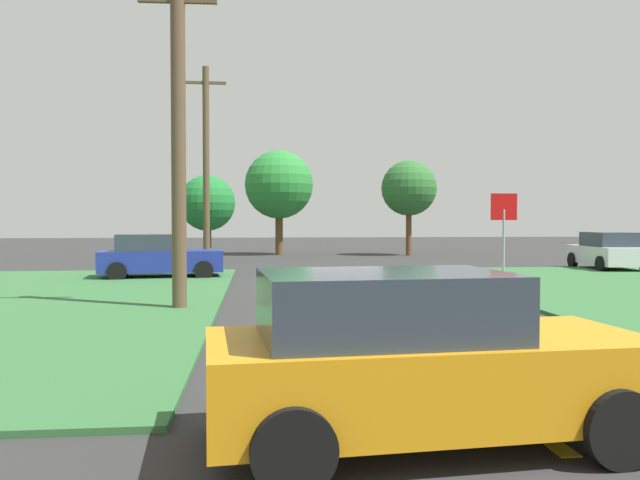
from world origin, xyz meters
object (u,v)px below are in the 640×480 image
(car_on_crossroad, at_px, (608,251))
(car_behind_on_main_road, at_px, (416,359))
(utility_pole_mid, at_px, (206,165))
(oak_tree_right, at_px, (279,185))
(utility_pole_near, at_px, (179,139))
(pine_tree_center, at_px, (409,188))
(parked_car_near_building, at_px, (159,257))
(stop_sign, at_px, (504,222))
(oak_tree_left, at_px, (207,204))

(car_on_crossroad, height_order, car_behind_on_main_road, same)
(utility_pole_mid, distance_m, oak_tree_right, 10.79)
(utility_pole_near, height_order, utility_pole_mid, utility_pole_mid)
(car_on_crossroad, xyz_separation_m, pine_tree_center, (-5.70, 12.07, 3.27))
(pine_tree_center, bearing_deg, utility_pole_near, -116.06)
(utility_pole_near, xyz_separation_m, pine_tree_center, (11.02, 22.53, 0.09))
(parked_car_near_building, xyz_separation_m, pine_tree_center, (12.76, 14.21, 3.27))
(stop_sign, bearing_deg, oak_tree_left, -54.42)
(utility_pole_near, bearing_deg, stop_sign, 20.06)
(parked_car_near_building, relative_size, utility_pole_mid, 0.50)
(car_behind_on_main_road, xyz_separation_m, utility_pole_mid, (-3.74, 22.92, 3.83))
(parked_car_near_building, height_order, utility_pole_mid, utility_pole_mid)
(car_on_crossroad, relative_size, car_behind_on_main_road, 0.99)
(parked_car_near_building, distance_m, car_behind_on_main_road, 18.14)
(oak_tree_left, bearing_deg, oak_tree_right, 54.05)
(utility_pole_mid, relative_size, pine_tree_center, 1.56)
(oak_tree_right, bearing_deg, car_on_crossroad, -44.92)
(car_on_crossroad, height_order, pine_tree_center, pine_tree_center)
(car_behind_on_main_road, height_order, pine_tree_center, pine_tree_center)
(car_behind_on_main_road, bearing_deg, pine_tree_center, 71.59)
(utility_pole_near, xyz_separation_m, oak_tree_right, (3.17, 23.96, 0.34))
(utility_pole_mid, distance_m, pine_tree_center, 14.43)
(utility_pole_mid, bearing_deg, car_on_crossroad, -11.01)
(utility_pole_near, relative_size, oak_tree_left, 1.73)
(car_behind_on_main_road, bearing_deg, oak_tree_right, 85.51)
(oak_tree_left, distance_m, pine_tree_center, 12.52)
(stop_sign, height_order, oak_tree_left, oak_tree_left)
(stop_sign, relative_size, oak_tree_left, 0.65)
(stop_sign, xyz_separation_m, pine_tree_center, (1.82, 19.17, 2.00))
(pine_tree_center, bearing_deg, oak_tree_right, 169.65)
(utility_pole_near, xyz_separation_m, utility_pole_mid, (-0.46, 13.80, 0.64))
(car_on_crossroad, distance_m, car_behind_on_main_road, 23.75)
(stop_sign, height_order, utility_pole_near, utility_pole_near)
(parked_car_near_building, bearing_deg, pine_tree_center, 41.35)
(car_on_crossroad, relative_size, utility_pole_mid, 0.46)
(pine_tree_center, relative_size, oak_tree_right, 0.89)
(parked_car_near_building, height_order, utility_pole_near, utility_pole_near)
(car_on_crossroad, bearing_deg, utility_pole_mid, 83.83)
(utility_pole_near, bearing_deg, car_on_crossroad, 32.04)
(car_on_crossroad, distance_m, oak_tree_right, 19.44)
(car_on_crossroad, xyz_separation_m, utility_pole_near, (-16.71, -10.46, 3.18))
(stop_sign, relative_size, car_on_crossroad, 0.70)
(parked_car_near_building, xyz_separation_m, oak_tree_left, (0.96, 10.18, 2.21))
(oak_tree_left, height_order, oak_tree_right, oak_tree_right)
(parked_car_near_building, xyz_separation_m, utility_pole_near, (1.75, -8.31, 3.18))
(car_on_crossroad, relative_size, oak_tree_right, 0.65)
(car_behind_on_main_road, relative_size, utility_pole_mid, 0.47)
(car_on_crossroad, bearing_deg, stop_sign, 138.21)
(utility_pole_near, height_order, pine_tree_center, utility_pole_near)
(car_on_crossroad, bearing_deg, oak_tree_right, 49.92)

